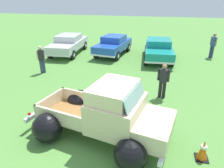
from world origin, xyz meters
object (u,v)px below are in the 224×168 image
object	(u,v)px
show_car_0	(68,43)
lane_cone_1	(203,150)
spectator_2	(41,58)
spectator_1	(163,79)
show_car_1	(113,45)
spectator_0	(213,44)
lane_cone_0	(120,91)
show_car_2	(158,49)
vintage_pickup_truck	(109,117)

from	to	relation	value
show_car_0	lane_cone_1	distance (m)	12.76
spectator_2	lane_cone_1	world-z (taller)	spectator_2
spectator_1	spectator_2	world-z (taller)	spectator_2
show_car_1	spectator_0	bearing A→B (deg)	104.49
show_car_0	spectator_0	distance (m)	10.80
show_car_1	spectator_0	world-z (taller)	spectator_0
spectator_2	lane_cone_1	size ratio (longest dim) A/B	2.59
show_car_0	lane_cone_0	xyz separation A→B (m)	(5.36, -6.51, -0.48)
spectator_1	spectator_2	xyz separation A→B (m)	(-6.91, 1.65, 0.03)
show_car_1	show_car_2	distance (m)	3.44
vintage_pickup_truck	lane_cone_0	bearing A→B (deg)	105.28
show_car_0	lane_cone_0	bearing A→B (deg)	36.30
spectator_1	lane_cone_1	world-z (taller)	spectator_1
show_car_0	lane_cone_0	size ratio (longest dim) A/B	7.49
show_car_1	lane_cone_0	xyz separation A→B (m)	(1.86, -6.95, -0.47)
lane_cone_0	lane_cone_1	distance (m)	4.32
show_car_2	spectator_0	distance (m)	4.04
show_car_0	show_car_2	size ratio (longest dim) A/B	1.02
vintage_pickup_truck	spectator_0	world-z (taller)	vintage_pickup_truck
show_car_2	spectator_1	xyz separation A→B (m)	(0.29, -5.97, 0.12)
lane_cone_1	lane_cone_0	bearing A→B (deg)	133.42
spectator_1	lane_cone_0	xyz separation A→B (m)	(-1.83, -0.44, -0.59)
spectator_1	lane_cone_1	size ratio (longest dim) A/B	2.52
show_car_1	spectator_0	xyz separation A→B (m)	(7.22, 0.76, 0.24)
spectator_2	show_car_0	bearing A→B (deg)	-52.41
vintage_pickup_truck	spectator_1	size ratio (longest dim) A/B	3.09
show_car_0	spectator_1	bearing A→B (deg)	46.67
show_car_2	lane_cone_1	size ratio (longest dim) A/B	7.31
show_car_1	lane_cone_0	distance (m)	7.21
show_car_1	show_car_2	bearing A→B (deg)	89.57
spectator_0	spectator_1	world-z (taller)	spectator_0
vintage_pickup_truck	show_car_1	size ratio (longest dim) A/B	1.12
show_car_0	spectator_2	distance (m)	4.43
vintage_pickup_truck	spectator_2	bearing A→B (deg)	148.98
lane_cone_1	show_car_0	bearing A→B (deg)	130.83
show_car_0	show_car_1	distance (m)	3.53
show_car_1	spectator_2	distance (m)	5.83
spectator_0	spectator_1	bearing A→B (deg)	26.73
show_car_1	lane_cone_1	size ratio (longest dim) A/B	6.98
show_car_0	spectator_0	bearing A→B (deg)	93.20
vintage_pickup_truck	spectator_0	bearing A→B (deg)	75.55
vintage_pickup_truck	lane_cone_1	bearing A→B (deg)	4.67
show_car_1	show_car_2	world-z (taller)	same
spectator_2	spectator_0	bearing A→B (deg)	-117.85
show_car_0	lane_cone_1	bearing A→B (deg)	37.63
vintage_pickup_truck	show_car_0	distance (m)	10.81
show_car_1	show_car_2	size ratio (longest dim) A/B	0.95
show_car_1	lane_cone_0	world-z (taller)	show_car_1
spectator_0	lane_cone_1	xyz separation A→B (m)	(-2.39, -10.85, -0.71)
lane_cone_1	show_car_2	bearing A→B (deg)	98.51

